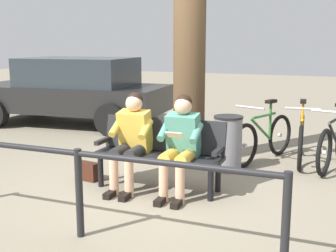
{
  "coord_description": "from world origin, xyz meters",
  "views": [
    {
      "loc": [
        -2.22,
        4.73,
        1.81
      ],
      "look_at": [
        0.01,
        -0.37,
        0.75
      ],
      "focal_mm": 47.25,
      "sensor_mm": 36.0,
      "label": 1
    }
  ],
  "objects_px": {
    "bench": "(161,148)",
    "handbag": "(88,171)",
    "parked_car": "(74,90)",
    "person_companion": "(132,136)",
    "bicycle_red": "(301,139)",
    "litter_bin": "(228,143)",
    "bicycle_green": "(263,138)",
    "person_reading": "(180,140)",
    "bicycle_orange": "(334,143)",
    "tree_trunk": "(190,44)"
  },
  "relations": [
    {
      "from": "person_companion",
      "to": "tree_trunk",
      "type": "xyz_separation_m",
      "value": [
        -0.22,
        -1.41,
        1.12
      ]
    },
    {
      "from": "tree_trunk",
      "to": "parked_car",
      "type": "height_order",
      "value": "tree_trunk"
    },
    {
      "from": "litter_bin",
      "to": "bicycle_green",
      "type": "relative_size",
      "value": 0.49
    },
    {
      "from": "person_reading",
      "to": "bicycle_red",
      "type": "height_order",
      "value": "person_reading"
    },
    {
      "from": "bicycle_orange",
      "to": "bicycle_green",
      "type": "distance_m",
      "value": 1.02
    },
    {
      "from": "litter_bin",
      "to": "bicycle_orange",
      "type": "xyz_separation_m",
      "value": [
        -1.37,
        -0.77,
        -0.04
      ]
    },
    {
      "from": "bench",
      "to": "person_companion",
      "type": "bearing_deg",
      "value": 27.06
    },
    {
      "from": "parked_car",
      "to": "bench",
      "type": "bearing_deg",
      "value": 131.88
    },
    {
      "from": "tree_trunk",
      "to": "bicycle_green",
      "type": "bearing_deg",
      "value": -151.97
    },
    {
      "from": "bench",
      "to": "handbag",
      "type": "relative_size",
      "value": 5.4
    },
    {
      "from": "handbag",
      "to": "bicycle_red",
      "type": "xyz_separation_m",
      "value": [
        -2.47,
        -2.09,
        0.24
      ]
    },
    {
      "from": "person_companion",
      "to": "parked_car",
      "type": "xyz_separation_m",
      "value": [
        3.26,
        -3.38,
        0.11
      ]
    },
    {
      "from": "tree_trunk",
      "to": "litter_bin",
      "type": "distance_m",
      "value": 1.55
    },
    {
      "from": "bicycle_red",
      "to": "bench",
      "type": "bearing_deg",
      "value": -42.68
    },
    {
      "from": "bench",
      "to": "tree_trunk",
      "type": "height_order",
      "value": "tree_trunk"
    },
    {
      "from": "bench",
      "to": "handbag",
      "type": "distance_m",
      "value": 1.09
    },
    {
      "from": "bicycle_green",
      "to": "parked_car",
      "type": "height_order",
      "value": "parked_car"
    },
    {
      "from": "person_companion",
      "to": "handbag",
      "type": "distance_m",
      "value": 0.88
    },
    {
      "from": "bicycle_green",
      "to": "handbag",
      "type": "bearing_deg",
      "value": -25.88
    },
    {
      "from": "person_companion",
      "to": "bench",
      "type": "bearing_deg",
      "value": -152.94
    },
    {
      "from": "bicycle_orange",
      "to": "bicycle_red",
      "type": "relative_size",
      "value": 0.99
    },
    {
      "from": "parked_car",
      "to": "litter_bin",
      "type": "bearing_deg",
      "value": 146.35
    },
    {
      "from": "bicycle_orange",
      "to": "parked_car",
      "type": "xyz_separation_m",
      "value": [
        5.51,
        -1.37,
        0.41
      ]
    },
    {
      "from": "person_reading",
      "to": "person_companion",
      "type": "bearing_deg",
      "value": -0.05
    },
    {
      "from": "tree_trunk",
      "to": "bicycle_green",
      "type": "height_order",
      "value": "tree_trunk"
    },
    {
      "from": "handbag",
      "to": "bicycle_red",
      "type": "relative_size",
      "value": 0.18
    },
    {
      "from": "litter_bin",
      "to": "bicycle_red",
      "type": "height_order",
      "value": "bicycle_red"
    },
    {
      "from": "person_companion",
      "to": "handbag",
      "type": "bearing_deg",
      "value": -6.85
    },
    {
      "from": "tree_trunk",
      "to": "bicycle_orange",
      "type": "distance_m",
      "value": 2.55
    },
    {
      "from": "bench",
      "to": "bicycle_green",
      "type": "distance_m",
      "value": 2.0
    },
    {
      "from": "litter_bin",
      "to": "bicycle_orange",
      "type": "relative_size",
      "value": 0.47
    },
    {
      "from": "bench",
      "to": "bicycle_red",
      "type": "bearing_deg",
      "value": -129.23
    },
    {
      "from": "tree_trunk",
      "to": "bicycle_orange",
      "type": "height_order",
      "value": "tree_trunk"
    },
    {
      "from": "person_reading",
      "to": "handbag",
      "type": "bearing_deg",
      "value": -3.6
    },
    {
      "from": "tree_trunk",
      "to": "litter_bin",
      "type": "height_order",
      "value": "tree_trunk"
    },
    {
      "from": "litter_bin",
      "to": "bicycle_orange",
      "type": "bearing_deg",
      "value": -150.7
    },
    {
      "from": "bicycle_red",
      "to": "parked_car",
      "type": "xyz_separation_m",
      "value": [
        5.03,
        -1.23,
        0.41
      ]
    },
    {
      "from": "person_reading",
      "to": "bicycle_red",
      "type": "bearing_deg",
      "value": -120.81
    },
    {
      "from": "handbag",
      "to": "parked_car",
      "type": "relative_size",
      "value": 0.07
    },
    {
      "from": "person_reading",
      "to": "bicycle_red",
      "type": "relative_size",
      "value": 0.72
    },
    {
      "from": "tree_trunk",
      "to": "parked_car",
      "type": "distance_m",
      "value": 4.12
    },
    {
      "from": "person_companion",
      "to": "tree_trunk",
      "type": "relative_size",
      "value": 0.34
    },
    {
      "from": "bench",
      "to": "bicycle_green",
      "type": "xyz_separation_m",
      "value": [
        -0.92,
        -1.77,
        -0.15
      ]
    },
    {
      "from": "bench",
      "to": "person_companion",
      "type": "distance_m",
      "value": 0.39
    },
    {
      "from": "person_reading",
      "to": "litter_bin",
      "type": "bearing_deg",
      "value": -103.9
    },
    {
      "from": "tree_trunk",
      "to": "bicycle_orange",
      "type": "relative_size",
      "value": 2.15
    },
    {
      "from": "tree_trunk",
      "to": "bicycle_green",
      "type": "distance_m",
      "value": 1.83
    },
    {
      "from": "litter_bin",
      "to": "bicycle_green",
      "type": "height_order",
      "value": "bicycle_green"
    },
    {
      "from": "handbag",
      "to": "parked_car",
      "type": "xyz_separation_m",
      "value": [
        2.56,
        -3.33,
        0.65
      ]
    },
    {
      "from": "bench",
      "to": "bicycle_red",
      "type": "height_order",
      "value": "bicycle_red"
    }
  ]
}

